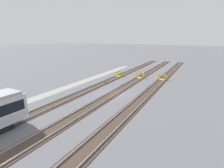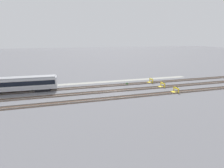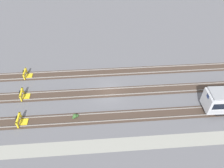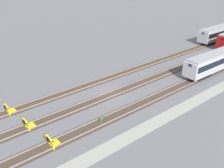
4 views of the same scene
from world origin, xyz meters
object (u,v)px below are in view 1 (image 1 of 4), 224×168
(bumper_stop_near_inner_track, at_px, (140,76))
(bumper_stop_middle_track, at_px, (162,78))
(weed_clump, at_px, (105,82))
(bumper_stop_nearest_track, at_px, (119,74))

(bumper_stop_near_inner_track, distance_m, bumper_stop_middle_track, 5.04)
(bumper_stop_near_inner_track, height_order, weed_clump, bumper_stop_near_inner_track)
(bumper_stop_nearest_track, bearing_deg, bumper_stop_near_inner_track, 97.95)
(bumper_stop_near_inner_track, distance_m, weed_clump, 9.37)
(bumper_stop_nearest_track, xyz_separation_m, weed_clump, (7.43, 0.38, -0.27))
(bumper_stop_near_inner_track, bearing_deg, bumper_stop_middle_track, 96.38)
(bumper_stop_middle_track, distance_m, weed_clump, 12.99)
(weed_clump, bearing_deg, bumper_stop_near_inner_track, 150.27)
(bumper_stop_nearest_track, height_order, weed_clump, bumper_stop_nearest_track)
(bumper_stop_nearest_track, distance_m, bumper_stop_middle_track, 10.11)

